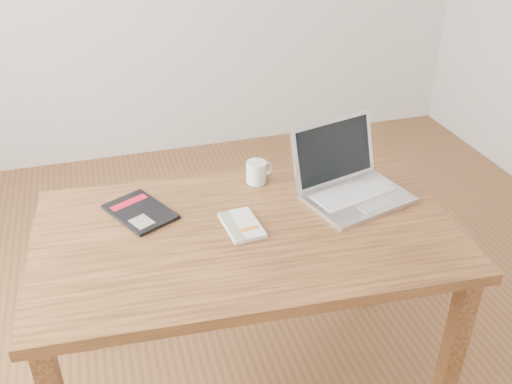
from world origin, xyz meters
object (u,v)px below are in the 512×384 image
object	(u,v)px
black_guidebook	(140,212)
laptop	(350,181)
desk	(247,250)
coffee_mug	(257,172)
white_guidebook	(242,225)

from	to	relation	value
black_guidebook	laptop	distance (m)	0.76
desk	laptop	bearing A→B (deg)	18.87
laptop	coffee_mug	distance (m)	0.35
desk	laptop	xyz separation A→B (m)	(0.42, 0.11, 0.14)
desk	black_guidebook	distance (m)	0.40
white_guidebook	coffee_mug	world-z (taller)	coffee_mug
desk	laptop	distance (m)	0.46
desk	white_guidebook	size ratio (longest dim) A/B	7.63
desk	coffee_mug	xyz separation A→B (m)	(0.12, 0.29, 0.13)
white_guidebook	black_guidebook	size ratio (longest dim) A/B	0.65
desk	coffee_mug	size ratio (longest dim) A/B	13.16
desk	white_guidebook	bearing A→B (deg)	134.40
black_guidebook	coffee_mug	world-z (taller)	coffee_mug
white_guidebook	coffee_mug	xyz separation A→B (m)	(0.14, 0.28, 0.04)
black_guidebook	coffee_mug	size ratio (longest dim) A/B	2.66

